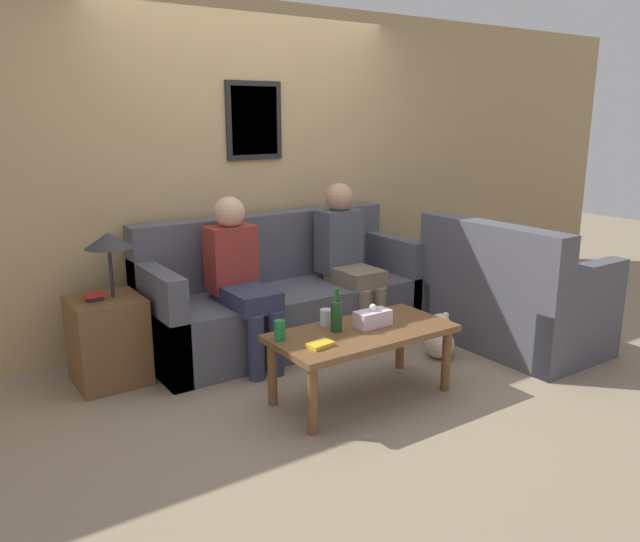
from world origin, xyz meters
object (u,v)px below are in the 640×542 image
at_px(coffee_table, 362,339).
at_px(person_right, 347,253).
at_px(drinking_glass, 326,317).
at_px(wine_bottle, 336,315).
at_px(teddy_bear, 440,339).
at_px(couch_main, 282,299).
at_px(couch_side, 510,302).
at_px(person_left, 240,274).

distance_m(coffee_table, person_right, 1.23).
bearing_deg(coffee_table, drinking_glass, 123.69).
distance_m(wine_bottle, teddy_bear, 1.11).
xyz_separation_m(couch_main, coffee_table, (-0.11, -1.16, 0.05)).
bearing_deg(couch_side, coffee_table, 93.60).
distance_m(couch_side, person_right, 1.32).
relative_size(coffee_table, drinking_glass, 11.16).
bearing_deg(couch_side, couch_main, 52.80).
xyz_separation_m(couch_main, couch_side, (1.40, -1.07, 0.00)).
distance_m(person_right, teddy_bear, 1.00).
xyz_separation_m(person_left, teddy_bear, (1.23, -0.77, -0.50)).
height_order(person_right, teddy_bear, person_right).
xyz_separation_m(couch_main, person_right, (0.52, -0.15, 0.33)).
bearing_deg(couch_main, wine_bottle, -103.49).
distance_m(couch_side, teddy_bear, 0.67).
xyz_separation_m(couch_side, wine_bottle, (-1.66, -0.02, 0.21)).
height_order(couch_side, person_left, person_left).
height_order(wine_bottle, person_left, person_left).
xyz_separation_m(couch_main, person_left, (-0.46, -0.19, 0.31)).
xyz_separation_m(couch_side, coffee_table, (-1.52, -0.10, 0.04)).
bearing_deg(person_left, person_right, 2.46).
relative_size(couch_main, couch_side, 1.70).
bearing_deg(couch_side, wine_bottle, 90.82).
bearing_deg(couch_side, drinking_glass, 86.39).
bearing_deg(drinking_glass, person_left, 105.28).
distance_m(drinking_glass, person_left, 0.81).
bearing_deg(couch_main, person_left, -157.21).
relative_size(coffee_table, person_right, 0.95).
bearing_deg(coffee_table, person_left, 109.52).
distance_m(couch_side, coffee_table, 1.52).
bearing_deg(coffee_table, person_right, 57.95).
bearing_deg(wine_bottle, couch_main, 76.51).
bearing_deg(wine_bottle, couch_side, 0.82).
xyz_separation_m(drinking_glass, person_left, (-0.21, 0.77, 0.15)).
height_order(couch_side, teddy_bear, couch_side).
distance_m(couch_main, teddy_bear, 1.25).
height_order(couch_main, coffee_table, couch_main).
bearing_deg(person_left, wine_bottle, -77.61).
bearing_deg(drinking_glass, wine_bottle, -95.78).
relative_size(couch_side, person_right, 1.05).
height_order(coffee_table, wine_bottle, wine_bottle).
xyz_separation_m(drinking_glass, teddy_bear, (1.02, -0.00, -0.35)).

